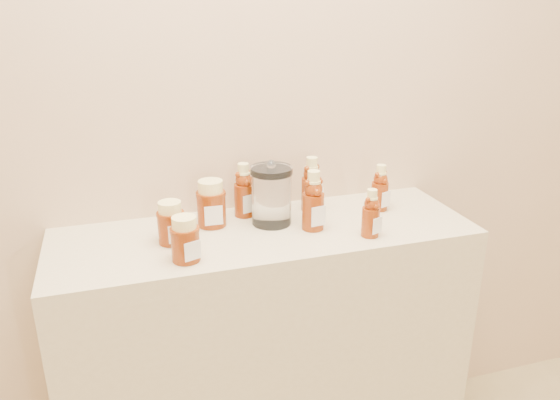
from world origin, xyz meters
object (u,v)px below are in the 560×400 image
object	(u,v)px
bear_bottle_front_left	(313,197)
glass_canister	(271,193)
bear_bottle_back_left	(244,187)
honey_jar_left	(171,222)
display_table	(267,361)

from	to	relation	value
bear_bottle_front_left	glass_canister	xyz separation A→B (m)	(-0.10, 0.07, -0.00)
bear_bottle_back_left	honey_jar_left	bearing A→B (deg)	-167.44
display_table	honey_jar_left	distance (m)	0.57
bear_bottle_front_left	honey_jar_left	distance (m)	0.40
display_table	bear_bottle_back_left	distance (m)	0.56
display_table	glass_canister	bearing A→B (deg)	56.18
bear_bottle_front_left	honey_jar_left	size ratio (longest dim) A/B	1.67
bear_bottle_front_left	glass_canister	world-z (taller)	bear_bottle_front_left
bear_bottle_back_left	bear_bottle_front_left	size ratio (longest dim) A/B	0.95
display_table	honey_jar_left	world-z (taller)	honey_jar_left
bear_bottle_front_left	glass_canister	size ratio (longest dim) A/B	1.05
honey_jar_left	glass_canister	world-z (taller)	glass_canister
bear_bottle_back_left	honey_jar_left	world-z (taller)	bear_bottle_back_left
display_table	honey_jar_left	xyz separation A→B (m)	(-0.26, -0.00, 0.51)
bear_bottle_back_left	glass_canister	xyz separation A→B (m)	(0.06, -0.08, 0.00)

